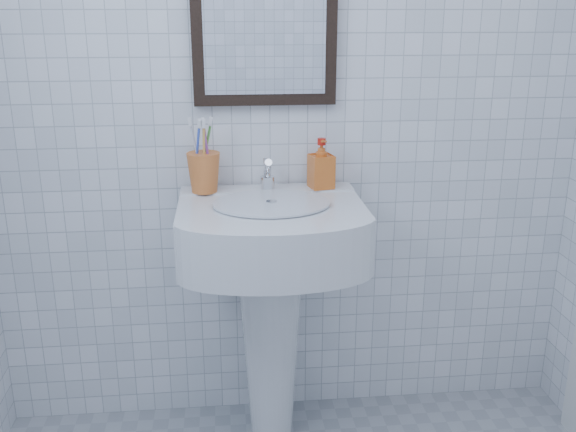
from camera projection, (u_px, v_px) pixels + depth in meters
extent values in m
cube|color=white|center=(289.00, 101.00, 2.30)|extent=(2.20, 0.02, 2.50)
cone|color=white|center=(271.00, 342.00, 2.38)|extent=(0.24, 0.24, 0.78)
cube|color=white|center=(271.00, 229.00, 2.18)|extent=(0.62, 0.44, 0.19)
cube|color=white|center=(267.00, 192.00, 2.32)|extent=(0.62, 0.11, 0.03)
cylinder|color=silver|center=(271.00, 203.00, 2.12)|extent=(0.39, 0.39, 0.01)
cylinder|color=silver|center=(268.00, 183.00, 2.28)|extent=(0.05, 0.05, 0.05)
cylinder|color=silver|center=(268.00, 168.00, 2.25)|extent=(0.03, 0.10, 0.08)
cylinder|color=silver|center=(267.00, 171.00, 2.29)|extent=(0.03, 0.05, 0.09)
imported|color=#C33B13|center=(321.00, 163.00, 2.29)|extent=(0.10, 0.10, 0.18)
cube|color=black|center=(264.00, 13.00, 2.18)|extent=(0.50, 0.04, 0.62)
cube|color=white|center=(265.00, 13.00, 2.16)|extent=(0.42, 0.00, 0.54)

